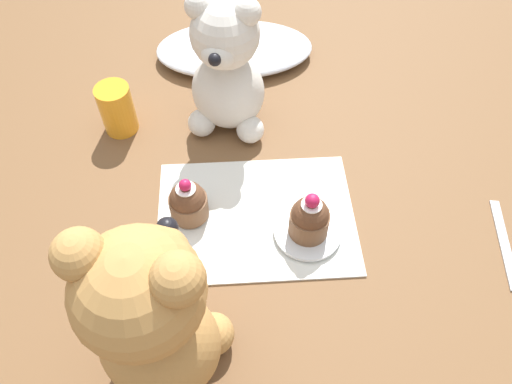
{
  "coord_description": "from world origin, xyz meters",
  "views": [
    {
      "loc": [
        -0.02,
        -0.37,
        0.55
      ],
      "look_at": [
        0.0,
        0.0,
        0.06
      ],
      "focal_mm": 35.0,
      "sensor_mm": 36.0,
      "label": 1
    }
  ],
  "objects_px": {
    "cupcake_near_cream_bear": "(188,202)",
    "teaspoon": "(505,243)",
    "teddy_bear_cream": "(226,71)",
    "juice_glass": "(117,109)",
    "teddy_bear_tan": "(153,319)",
    "cupcake_near_tan_bear": "(310,218)",
    "saucer_plate": "(308,231)"
  },
  "relations": [
    {
      "from": "cupcake_near_cream_bear",
      "to": "teaspoon",
      "type": "xyz_separation_m",
      "value": [
        0.4,
        -0.07,
        -0.03
      ]
    },
    {
      "from": "teddy_bear_cream",
      "to": "juice_glass",
      "type": "height_order",
      "value": "teddy_bear_cream"
    },
    {
      "from": "teddy_bear_tan",
      "to": "teddy_bear_cream",
      "type": "bearing_deg",
      "value": -83.25
    },
    {
      "from": "teaspoon",
      "to": "teddy_bear_tan",
      "type": "bearing_deg",
      "value": 115.27
    },
    {
      "from": "teddy_bear_cream",
      "to": "teddy_bear_tan",
      "type": "bearing_deg",
      "value": -86.55
    },
    {
      "from": "cupcake_near_tan_bear",
      "to": "teaspoon",
      "type": "relative_size",
      "value": 0.55
    },
    {
      "from": "teddy_bear_tan",
      "to": "teaspoon",
      "type": "distance_m",
      "value": 0.45
    },
    {
      "from": "juice_glass",
      "to": "teddy_bear_cream",
      "type": "bearing_deg",
      "value": 0.77
    },
    {
      "from": "teddy_bear_tan",
      "to": "cupcake_near_cream_bear",
      "type": "distance_m",
      "value": 0.21
    },
    {
      "from": "saucer_plate",
      "to": "teaspoon",
      "type": "xyz_separation_m",
      "value": [
        0.25,
        -0.03,
        -0.01
      ]
    },
    {
      "from": "teddy_bear_tan",
      "to": "cupcake_near_cream_bear",
      "type": "xyz_separation_m",
      "value": [
        0.02,
        0.19,
        -0.09
      ]
    },
    {
      "from": "juice_glass",
      "to": "teddy_bear_tan",
      "type": "bearing_deg",
      "value": -76.22
    },
    {
      "from": "teddy_bear_cream",
      "to": "cupcake_near_tan_bear",
      "type": "xyz_separation_m",
      "value": [
        0.09,
        -0.21,
        -0.06
      ]
    },
    {
      "from": "juice_glass",
      "to": "teaspoon",
      "type": "height_order",
      "value": "juice_glass"
    },
    {
      "from": "teddy_bear_tan",
      "to": "juice_glass",
      "type": "distance_m",
      "value": 0.38
    },
    {
      "from": "teddy_bear_cream",
      "to": "juice_glass",
      "type": "distance_m",
      "value": 0.17
    },
    {
      "from": "cupcake_near_tan_bear",
      "to": "juice_glass",
      "type": "xyz_separation_m",
      "value": [
        -0.26,
        0.21,
        -0.0
      ]
    },
    {
      "from": "teddy_bear_tan",
      "to": "saucer_plate",
      "type": "distance_m",
      "value": 0.25
    },
    {
      "from": "cupcake_near_cream_bear",
      "to": "saucer_plate",
      "type": "distance_m",
      "value": 0.16
    },
    {
      "from": "saucer_plate",
      "to": "teaspoon",
      "type": "relative_size",
      "value": 0.65
    },
    {
      "from": "teddy_bear_cream",
      "to": "saucer_plate",
      "type": "bearing_deg",
      "value": -50.78
    },
    {
      "from": "cupcake_near_cream_bear",
      "to": "saucer_plate",
      "type": "bearing_deg",
      "value": -14.49
    },
    {
      "from": "teaspoon",
      "to": "saucer_plate",
      "type": "bearing_deg",
      "value": 92.05
    },
    {
      "from": "juice_glass",
      "to": "cupcake_near_tan_bear",
      "type": "bearing_deg",
      "value": -38.9
    },
    {
      "from": "saucer_plate",
      "to": "cupcake_near_tan_bear",
      "type": "relative_size",
      "value": 1.18
    },
    {
      "from": "teddy_bear_cream",
      "to": "teddy_bear_tan",
      "type": "distance_m",
      "value": 0.37
    },
    {
      "from": "teaspoon",
      "to": "cupcake_near_tan_bear",
      "type": "bearing_deg",
      "value": 92.05
    },
    {
      "from": "teddy_bear_cream",
      "to": "juice_glass",
      "type": "bearing_deg",
      "value": -164.23
    },
    {
      "from": "teddy_bear_cream",
      "to": "teaspoon",
      "type": "bearing_deg",
      "value": -19.76
    },
    {
      "from": "teddy_bear_cream",
      "to": "teddy_bear_tan",
      "type": "height_order",
      "value": "teddy_bear_tan"
    },
    {
      "from": "teddy_bear_cream",
      "to": "teaspoon",
      "type": "height_order",
      "value": "teddy_bear_cream"
    },
    {
      "from": "juice_glass",
      "to": "teaspoon",
      "type": "relative_size",
      "value": 0.58
    }
  ]
}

